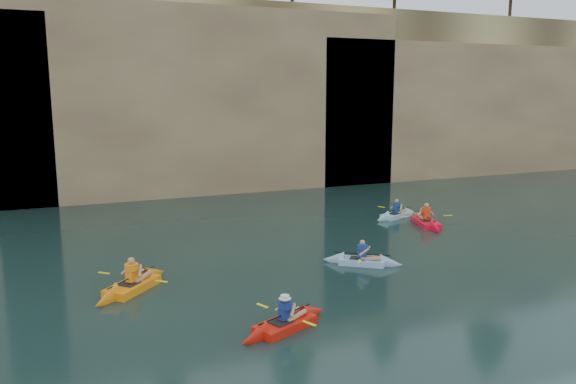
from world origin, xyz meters
name	(u,v)px	position (x,y,z in m)	size (l,w,h in m)	color
ground	(385,351)	(0.00, 0.00, 0.00)	(160.00, 160.00, 0.00)	black
cliff	(158,93)	(0.00, 30.00, 6.00)	(70.00, 16.00, 12.00)	tan
cliff_slab_center	(213,99)	(2.00, 22.60, 5.70)	(24.00, 2.40, 11.40)	tan
cliff_slab_east	(476,108)	(22.00, 22.60, 4.92)	(26.00, 2.40, 9.84)	tan
sea_cave_center	(114,173)	(-4.00, 21.95, 1.60)	(3.50, 1.00, 3.20)	black
sea_cave_east	(335,151)	(10.00, 21.95, 2.25)	(5.00, 1.00, 4.50)	black
main_kayaker	(285,323)	(-1.76, 2.09, 0.15)	(3.12, 1.98, 1.15)	red
kayaker_orange	(132,285)	(-5.06, 6.62, 0.16)	(2.98, 3.04, 1.32)	orange
kayaker_ltblue_near	(362,261)	(2.93, 6.17, 0.14)	(2.71, 2.25, 1.13)	#8FBAEF
kayaker_red_far	(426,222)	(8.72, 10.29, 0.16)	(2.45, 3.59, 1.29)	red
kayaker_ltblue_mid	(396,215)	(8.33, 12.16, 0.14)	(3.05, 2.16, 1.14)	#93E1F6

